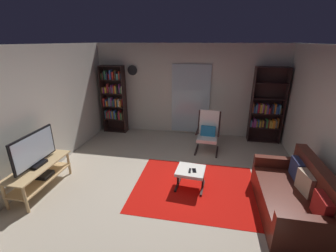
{
  "coord_description": "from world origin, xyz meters",
  "views": [
    {
      "loc": [
        0.65,
        -3.66,
        2.66
      ],
      "look_at": [
        -0.19,
        0.8,
        0.96
      ],
      "focal_mm": 24.42,
      "sensor_mm": 36.0,
      "label": 1
    }
  ],
  "objects_px": {
    "bookshelf_near_sofa": "(266,109)",
    "wall_clock": "(132,70)",
    "bookshelf_near_tv": "(114,98)",
    "leather_sofa": "(295,197)",
    "television": "(34,150)",
    "tv_stand": "(40,173)",
    "ottoman": "(191,173)",
    "lounge_armchair": "(208,131)",
    "cell_phone": "(194,170)",
    "tv_remote": "(190,171)"
  },
  "relations": [
    {
      "from": "leather_sofa",
      "to": "wall_clock",
      "type": "relative_size",
      "value": 5.95
    },
    {
      "from": "bookshelf_near_sofa",
      "to": "lounge_armchair",
      "type": "xyz_separation_m",
      "value": [
        -1.51,
        -0.9,
        -0.38
      ]
    },
    {
      "from": "wall_clock",
      "to": "lounge_armchair",
      "type": "bearing_deg",
      "value": -24.65
    },
    {
      "from": "bookshelf_near_sofa",
      "to": "tv_remote",
      "type": "distance_m",
      "value": 3.25
    },
    {
      "from": "television",
      "to": "bookshelf_near_sofa",
      "type": "relative_size",
      "value": 0.49
    },
    {
      "from": "bookshelf_near_tv",
      "to": "bookshelf_near_sofa",
      "type": "xyz_separation_m",
      "value": [
        4.34,
        0.06,
        -0.15
      ]
    },
    {
      "from": "television",
      "to": "wall_clock",
      "type": "bearing_deg",
      "value": 77.44
    },
    {
      "from": "ottoman",
      "to": "tv_remote",
      "type": "xyz_separation_m",
      "value": [
        -0.01,
        -0.06,
        0.08
      ]
    },
    {
      "from": "ottoman",
      "to": "bookshelf_near_sofa",
      "type": "bearing_deg",
      "value": 55.44
    },
    {
      "from": "tv_stand",
      "to": "leather_sofa",
      "type": "xyz_separation_m",
      "value": [
        4.45,
        0.17,
        -0.03
      ]
    },
    {
      "from": "television",
      "to": "leather_sofa",
      "type": "bearing_deg",
      "value": 2.34
    },
    {
      "from": "lounge_armchair",
      "to": "wall_clock",
      "type": "relative_size",
      "value": 3.53
    },
    {
      "from": "tv_stand",
      "to": "tv_remote",
      "type": "bearing_deg",
      "value": 10.79
    },
    {
      "from": "television",
      "to": "cell_phone",
      "type": "xyz_separation_m",
      "value": [
        2.81,
        0.56,
        -0.43
      ]
    },
    {
      "from": "tv_stand",
      "to": "cell_phone",
      "type": "xyz_separation_m",
      "value": [
        2.82,
        0.55,
        0.05
      ]
    },
    {
      "from": "bookshelf_near_tv",
      "to": "leather_sofa",
      "type": "relative_size",
      "value": 1.16
    },
    {
      "from": "ottoman",
      "to": "wall_clock",
      "type": "relative_size",
      "value": 1.92
    },
    {
      "from": "tv_stand",
      "to": "cell_phone",
      "type": "distance_m",
      "value": 2.87
    },
    {
      "from": "television",
      "to": "wall_clock",
      "type": "distance_m",
      "value": 3.57
    },
    {
      "from": "bookshelf_near_sofa",
      "to": "wall_clock",
      "type": "bearing_deg",
      "value": 177.76
    },
    {
      "from": "tv_stand",
      "to": "ottoman",
      "type": "distance_m",
      "value": 2.81
    },
    {
      "from": "cell_phone",
      "to": "wall_clock",
      "type": "xyz_separation_m",
      "value": [
        -2.07,
        2.78,
        1.45
      ]
    },
    {
      "from": "tv_stand",
      "to": "leather_sofa",
      "type": "distance_m",
      "value": 4.45
    },
    {
      "from": "wall_clock",
      "to": "leather_sofa",
      "type": "bearing_deg",
      "value": -40.43
    },
    {
      "from": "tv_stand",
      "to": "ottoman",
      "type": "xyz_separation_m",
      "value": [
        2.75,
        0.58,
        -0.02
      ]
    },
    {
      "from": "ottoman",
      "to": "wall_clock",
      "type": "distance_m",
      "value": 3.73
    },
    {
      "from": "cell_phone",
      "to": "ottoman",
      "type": "bearing_deg",
      "value": 144.49
    },
    {
      "from": "leather_sofa",
      "to": "tv_remote",
      "type": "distance_m",
      "value": 1.75
    },
    {
      "from": "bookshelf_near_sofa",
      "to": "wall_clock",
      "type": "distance_m",
      "value": 3.91
    },
    {
      "from": "television",
      "to": "leather_sofa",
      "type": "xyz_separation_m",
      "value": [
        4.45,
        0.18,
        -0.51
      ]
    },
    {
      "from": "bookshelf_near_sofa",
      "to": "wall_clock",
      "type": "height_order",
      "value": "bookshelf_near_sofa"
    },
    {
      "from": "tv_stand",
      "to": "bookshelf_near_tv",
      "type": "distance_m",
      "value": 3.21
    },
    {
      "from": "bookshelf_near_tv",
      "to": "bookshelf_near_sofa",
      "type": "distance_m",
      "value": 4.35
    },
    {
      "from": "bookshelf_near_tv",
      "to": "tv_remote",
      "type": "bearing_deg",
      "value": -45.62
    },
    {
      "from": "tv_stand",
      "to": "bookshelf_near_sofa",
      "type": "height_order",
      "value": "bookshelf_near_sofa"
    },
    {
      "from": "bookshelf_near_tv",
      "to": "lounge_armchair",
      "type": "relative_size",
      "value": 1.95
    },
    {
      "from": "tv_stand",
      "to": "wall_clock",
      "type": "relative_size",
      "value": 4.46
    },
    {
      "from": "television",
      "to": "ottoman",
      "type": "relative_size",
      "value": 1.8
    },
    {
      "from": "television",
      "to": "lounge_armchair",
      "type": "height_order",
      "value": "television"
    },
    {
      "from": "lounge_armchair",
      "to": "tv_remote",
      "type": "bearing_deg",
      "value": -99.36
    },
    {
      "from": "bookshelf_near_tv",
      "to": "lounge_armchair",
      "type": "bearing_deg",
      "value": -16.57
    },
    {
      "from": "bookshelf_near_sofa",
      "to": "leather_sofa",
      "type": "bearing_deg",
      "value": -91.69
    },
    {
      "from": "television",
      "to": "bookshelf_near_sofa",
      "type": "bearing_deg",
      "value": 35.11
    },
    {
      "from": "lounge_armchair",
      "to": "tv_stand",
      "type": "bearing_deg",
      "value": -143.03
    },
    {
      "from": "bookshelf_near_tv",
      "to": "lounge_armchair",
      "type": "xyz_separation_m",
      "value": [
        2.83,
        -0.84,
        -0.53
      ]
    },
    {
      "from": "television",
      "to": "lounge_armchair",
      "type": "distance_m",
      "value": 3.8
    },
    {
      "from": "bookshelf_near_sofa",
      "to": "television",
      "type": "bearing_deg",
      "value": -144.89
    },
    {
      "from": "tv_stand",
      "to": "television",
      "type": "bearing_deg",
      "value": -78.09
    },
    {
      "from": "television",
      "to": "bookshelf_near_tv",
      "type": "distance_m",
      "value": 3.15
    },
    {
      "from": "tv_remote",
      "to": "ottoman",
      "type": "bearing_deg",
      "value": 81.8
    }
  ]
}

